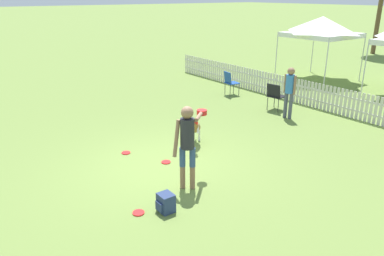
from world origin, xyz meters
The scene contains 12 objects.
ground_plane centered at (0.00, 0.00, 0.00)m, with size 240.00×240.00×0.00m, color olive.
handler_person centered at (1.09, -0.11, 1.10)m, with size 0.70×1.07×1.73m.
leaping_dog centered at (-0.64, 1.33, 0.50)m, with size 0.95×0.83×0.87m.
frisbee_near_handler centered at (-0.16, 0.14, 0.01)m, with size 0.22×0.22×0.02m.
frisbee_near_dog centered at (-1.21, -0.37, 0.01)m, with size 0.22×0.22×0.02m.
frisbee_midfield centered at (1.36, -1.42, 0.01)m, with size 0.22×0.22×0.02m.
backpack_on_grass centered at (1.59, -0.98, 0.17)m, with size 0.29×0.29×0.35m.
picket_fence centered at (0.00, 6.71, 0.44)m, with size 17.41×0.04×0.87m.
folding_chair_blue_left centered at (-1.53, 5.36, 0.55)m, with size 0.58×0.59×0.92m.
folding_chair_center centered at (-3.92, 5.46, 0.56)m, with size 0.54×0.56×0.93m.
canopy_tent_secondary centered at (-3.65, 10.53, 2.35)m, with size 2.69×2.69×2.80m.
spectator_standing centered at (-0.70, 5.04, 0.98)m, with size 0.41×0.27×1.62m.
Camera 1 is at (6.63, -4.08, 3.74)m, focal length 35.00 mm.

